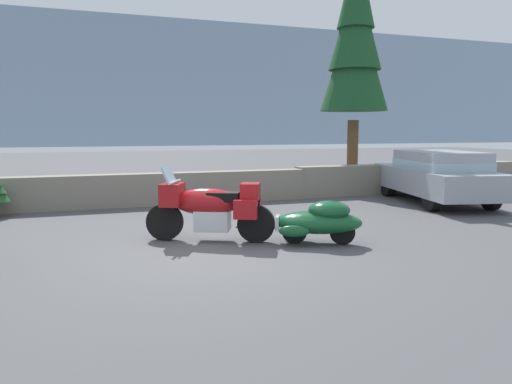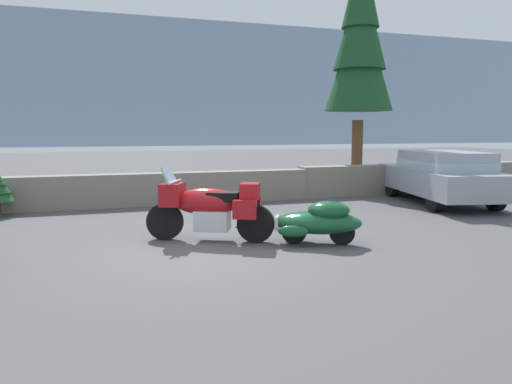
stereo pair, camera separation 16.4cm
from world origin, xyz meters
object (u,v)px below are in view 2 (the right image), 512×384
Objects in this scene: car_shaped_trailer at (319,221)px; pine_tree_tall at (360,36)px; sedan_at_right_edge at (441,175)px; touring_motorcycle at (209,207)px.

pine_tree_tall is (4.66, 6.84, 4.59)m from car_shaped_trailer.
pine_tree_tall is at bearing 55.71° from car_shaped_trailer.
sedan_at_right_edge is at bearing -81.05° from pine_tree_tall.
touring_motorcycle reaches higher than car_shaped_trailer.
pine_tree_tall reaches higher than car_shaped_trailer.
sedan_at_right_edge is 5.53m from pine_tree_tall.
car_shaped_trailer is at bearing -25.48° from touring_motorcycle.
car_shaped_trailer is 0.27× the size of pine_tree_tall.
car_shaped_trailer is at bearing -124.29° from pine_tree_tall.
sedan_at_right_edge reaches higher than touring_motorcycle.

